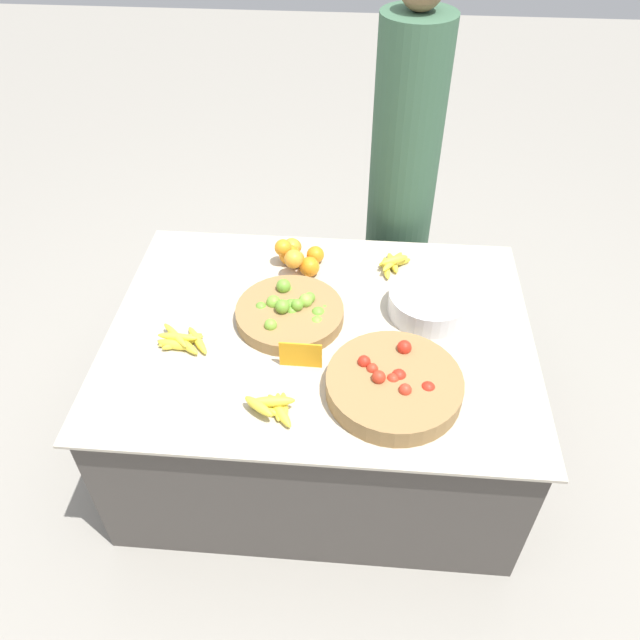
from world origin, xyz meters
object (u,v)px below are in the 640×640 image
lime_bowl (291,312)px  tomato_basket (394,385)px  vendor_person (402,187)px  metal_bowl (429,303)px  price_sign (301,355)px

lime_bowl → tomato_basket: size_ratio=0.89×
vendor_person → tomato_basket: bearing=-91.8°
lime_bowl → vendor_person: (0.42, 0.77, 0.10)m
vendor_person → metal_bowl: bearing=-81.9°
lime_bowl → price_sign: price_sign is taller
metal_bowl → price_sign: size_ratio=2.10×
vendor_person → price_sign: bearing=-109.3°
price_sign → vendor_person: bearing=71.3°
tomato_basket → vendor_person: size_ratio=0.27×
lime_bowl → metal_bowl: size_ratio=1.30×
lime_bowl → tomato_basket: (0.38, -0.34, 0.01)m
tomato_basket → lime_bowl: bearing=138.6°
price_sign → metal_bowl: bearing=35.8°
price_sign → lime_bowl: bearing=105.4°
tomato_basket → price_sign: (-0.32, 0.10, 0.02)m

